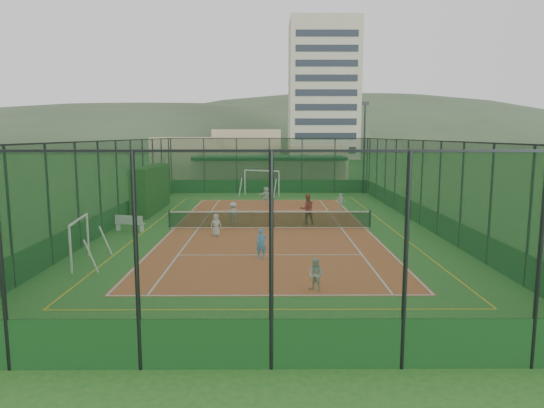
{
  "coord_description": "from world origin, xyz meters",
  "views": [
    {
      "loc": [
        -0.05,
        -27.49,
        5.35
      ],
      "look_at": [
        0.14,
        1.34,
        1.2
      ],
      "focal_mm": 32.0,
      "sensor_mm": 36.0,
      "label": 1
    }
  ],
  "objects": [
    {
      "name": "white_bench",
      "position": [
        -7.8,
        -0.93,
        0.47
      ],
      "size": [
        1.74,
        0.88,
        0.95
      ],
      "primitive_type": null,
      "rotation": [
        0.0,
        0.0,
        -0.26
      ],
      "color": "white",
      "rests_on": "ground"
    },
    {
      "name": "child_far_back",
      "position": [
        -0.27,
        9.55,
        0.69
      ],
      "size": [
        1.3,
        0.57,
        1.35
      ],
      "primitive_type": "imported",
      "rotation": [
        0.0,
        0.0,
        3.28
      ],
      "color": "white",
      "rests_on": "court_slab"
    },
    {
      "name": "coach",
      "position": [
        2.24,
        1.2,
        0.91
      ],
      "size": [
        0.98,
        0.82,
        1.8
      ],
      "primitive_type": "imported",
      "rotation": [
        0.0,
        0.0,
        3.31
      ],
      "color": "#AC1222",
      "rests_on": "court_slab"
    },
    {
      "name": "apartment_tower",
      "position": [
        12.0,
        82.0,
        15.0
      ],
      "size": [
        15.0,
        12.0,
        30.0
      ],
      "primitive_type": "cube",
      "color": "beige",
      "rests_on": "ground"
    },
    {
      "name": "child_near_right",
      "position": [
        1.56,
        -11.41,
        0.59
      ],
      "size": [
        0.71,
        0.69,
        1.15
      ],
      "primitive_type": "imported",
      "rotation": [
        0.0,
        0.0,
        -0.68
      ],
      "color": "silver",
      "rests_on": "court_slab"
    },
    {
      "name": "distant_hills",
      "position": [
        0.0,
        150.0,
        0.0
      ],
      "size": [
        200.0,
        60.0,
        24.0
      ],
      "primitive_type": null,
      "color": "#384C33",
      "rests_on": "ground"
    },
    {
      "name": "floodlight_ne",
      "position": [
        8.6,
        16.6,
        4.12
      ],
      "size": [
        0.6,
        0.26,
        8.25
      ],
      "primitive_type": null,
      "color": "black",
      "rests_on": "ground"
    },
    {
      "name": "child_near_left",
      "position": [
        -2.84,
        -2.36,
        0.61
      ],
      "size": [
        0.68,
        0.55,
        1.19
      ],
      "primitive_type": "imported",
      "rotation": [
        0.0,
        0.0,
        0.34
      ],
      "color": "silver",
      "rests_on": "court_slab"
    },
    {
      "name": "perimeter_fence",
      "position": [
        0.0,
        0.0,
        2.5
      ],
      "size": [
        18.12,
        34.12,
        5.0
      ],
      "primitive_type": null,
      "color": "black",
      "rests_on": "ground"
    },
    {
      "name": "child_near_mid",
      "position": [
        -0.38,
        -7.0,
        0.66
      ],
      "size": [
        0.52,
        0.38,
        1.31
      ],
      "primitive_type": "imported",
      "rotation": [
        0.0,
        0.0,
        0.14
      ],
      "color": "#5396EC",
      "rests_on": "court_slab"
    },
    {
      "name": "court_slab",
      "position": [
        0.0,
        0.0,
        0.01
      ],
      "size": [
        11.17,
        23.97,
        0.01
      ],
      "primitive_type": "cube",
      "color": "#AF3A26",
      "rests_on": "ground"
    },
    {
      "name": "child_far_right",
      "position": [
        5.05,
        6.51,
        0.62
      ],
      "size": [
        0.76,
        0.46,
        1.21
      ],
      "primitive_type": "imported",
      "rotation": [
        0.0,
        0.0,
        3.39
      ],
      "color": "white",
      "rests_on": "court_slab"
    },
    {
      "name": "tennis_balls",
      "position": [
        -0.89,
        1.06,
        0.04
      ],
      "size": [
        5.66,
        1.17,
        0.07
      ],
      "color": "#CCE033",
      "rests_on": "court_slab"
    },
    {
      "name": "hedge_left",
      "position": [
        -8.3,
        6.25,
        1.58
      ],
      "size": [
        1.08,
        7.21,
        3.15
      ],
      "primitive_type": "cube",
      "color": "black",
      "rests_on": "ground"
    },
    {
      "name": "ground",
      "position": [
        0.0,
        0.0,
        0.0
      ],
      "size": [
        300.0,
        300.0,
        0.0
      ],
      "primitive_type": "plane",
      "color": "#236422",
      "rests_on": "ground"
    },
    {
      "name": "child_far_left",
      "position": [
        -2.19,
        1.2,
        0.67
      ],
      "size": [
        0.95,
        0.69,
        1.32
      ],
      "primitive_type": "imported",
      "rotation": [
        0.0,
        0.0,
        3.39
      ],
      "color": "silver",
      "rests_on": "court_slab"
    },
    {
      "name": "tennis_net",
      "position": [
        0.0,
        0.0,
        0.53
      ],
      "size": [
        11.67,
        0.12,
        1.06
      ],
      "primitive_type": null,
      "color": "black",
      "rests_on": "ground"
    },
    {
      "name": "futsal_goal_near",
      "position": [
        -7.89,
        -7.82,
        0.94
      ],
      "size": [
        2.99,
        1.21,
        1.88
      ],
      "primitive_type": null,
      "rotation": [
        0.0,
        0.0,
        1.7
      ],
      "color": "white",
      "rests_on": "ground"
    },
    {
      "name": "clubhouse",
      "position": [
        0.0,
        22.0,
        1.57
      ],
      "size": [
        15.2,
        7.2,
        3.15
      ],
      "primitive_type": null,
      "color": "tan",
      "rests_on": "ground"
    },
    {
      "name": "futsal_goal_far",
      "position": [
        -0.69,
        14.95,
        1.1
      ],
      "size": [
        3.51,
        2.28,
        2.19
      ],
      "primitive_type": null,
      "rotation": [
        0.0,
        0.0,
        -0.42
      ],
      "color": "white",
      "rests_on": "ground"
    }
  ]
}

